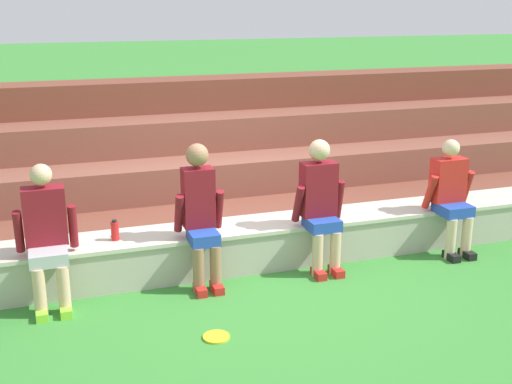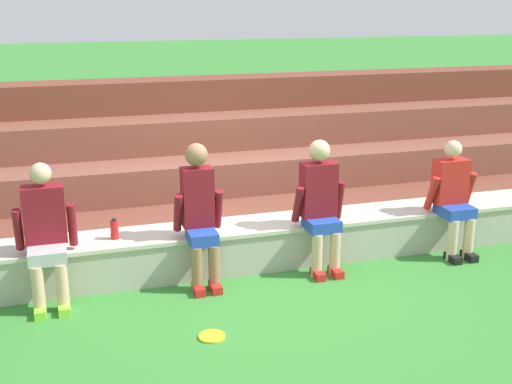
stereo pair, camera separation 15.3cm
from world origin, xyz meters
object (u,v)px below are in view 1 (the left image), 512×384
person_far_left (47,234)px  water_bottle_near_left (115,231)px  person_right_of_center (451,195)px  person_center (320,202)px  frisbee (216,337)px  person_left_of_center (201,212)px

person_far_left → water_bottle_near_left: bearing=22.4°
water_bottle_near_left → person_right_of_center: bearing=-4.6°
person_center → frisbee: size_ratio=6.06×
person_left_of_center → frisbee: bearing=-98.0°
person_far_left → person_left_of_center: person_left_of_center is taller
person_right_of_center → water_bottle_near_left: (-3.64, 0.29, -0.10)m
person_left_of_center → frisbee: 1.35m
person_far_left → frisbee: bearing=-40.8°
person_right_of_center → water_bottle_near_left: 3.65m
person_left_of_center → water_bottle_near_left: bearing=163.4°
person_left_of_center → water_bottle_near_left: person_left_of_center is taller
water_bottle_near_left → frisbee: size_ratio=0.92×
person_far_left → person_center: bearing=-0.4°
person_center → frisbee: person_center is taller
person_left_of_center → frisbee: size_ratio=6.20×
person_left_of_center → water_bottle_near_left: size_ratio=6.77×
person_right_of_center → water_bottle_near_left: size_ratio=6.11×
person_center → person_right_of_center: size_ratio=1.08×
person_center → frisbee: bearing=-142.5°
person_far_left → water_bottle_near_left: 0.70m
person_far_left → water_bottle_near_left: (0.63, 0.26, -0.13)m
person_far_left → frisbee: (1.28, -1.11, -0.69)m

